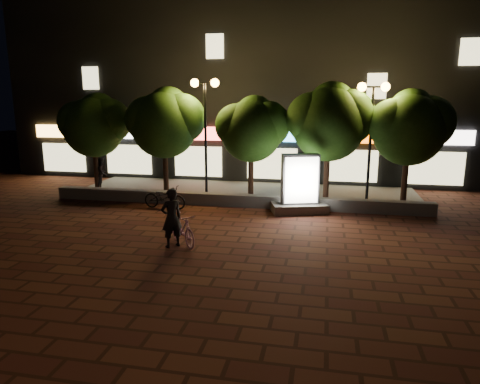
% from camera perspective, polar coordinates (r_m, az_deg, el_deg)
% --- Properties ---
extents(ground, '(80.00, 80.00, 0.00)m').
position_cam_1_polar(ground, '(14.44, -4.25, -5.65)').
color(ground, '#52281A').
rests_on(ground, ground).
extents(retaining_wall, '(16.00, 0.45, 0.50)m').
position_cam_1_polar(retaining_wall, '(18.12, -0.89, -1.07)').
color(retaining_wall, '#65645E').
rests_on(retaining_wall, ground).
extents(sidewalk, '(16.00, 5.00, 0.08)m').
position_cam_1_polar(sidewalk, '(20.55, 0.58, -0.06)').
color(sidewalk, '#65645E').
rests_on(sidewalk, ground).
extents(building_block, '(28.00, 8.12, 11.30)m').
position_cam_1_polar(building_block, '(26.49, 3.28, 13.50)').
color(building_block, black).
rests_on(building_block, ground).
extents(tree_far_left, '(3.36, 2.80, 4.63)m').
position_cam_1_polar(tree_far_left, '(21.55, -18.63, 8.62)').
color(tree_far_left, '#331C13').
rests_on(tree_far_left, sidewalk).
extents(tree_left, '(3.60, 3.00, 4.89)m').
position_cam_1_polar(tree_left, '(20.04, -9.82, 9.28)').
color(tree_left, '#331C13').
rests_on(tree_left, sidewalk).
extents(tree_mid, '(3.24, 2.70, 4.50)m').
position_cam_1_polar(tree_mid, '(18.99, 1.66, 8.61)').
color(tree_mid, '#331C13').
rests_on(tree_mid, sidewalk).
extents(tree_right, '(3.72, 3.10, 5.07)m').
position_cam_1_polar(tree_right, '(18.71, 11.84, 9.37)').
color(tree_right, '#331C13').
rests_on(tree_right, sidewalk).
extents(tree_far_right, '(3.48, 2.90, 4.76)m').
position_cam_1_polar(tree_far_right, '(19.01, 21.58, 8.22)').
color(tree_far_right, '#331C13').
rests_on(tree_far_right, sidewalk).
extents(street_lamp_left, '(1.26, 0.36, 5.18)m').
position_cam_1_polar(street_lamp_left, '(19.16, -4.63, 11.03)').
color(street_lamp_left, black).
rests_on(street_lamp_left, sidewalk).
extents(street_lamp_right, '(1.26, 0.36, 4.98)m').
position_cam_1_polar(street_lamp_right, '(18.52, 17.05, 10.08)').
color(street_lamp_right, black).
rests_on(street_lamp_right, sidewalk).
extents(ad_kiosk, '(2.37, 1.66, 2.33)m').
position_cam_1_polar(ad_kiosk, '(17.11, 7.90, 0.38)').
color(ad_kiosk, '#65645E').
rests_on(ad_kiosk, ground).
extents(scooter_pink, '(1.50, 1.58, 1.02)m').
position_cam_1_polar(scooter_pink, '(13.44, -7.63, -4.81)').
color(scooter_pink, '#E39AD3').
rests_on(scooter_pink, ground).
extents(rider, '(0.78, 0.77, 1.82)m').
position_cam_1_polar(rider, '(13.18, -9.04, -3.40)').
color(rider, black).
rests_on(rider, ground).
extents(scooter_parked, '(1.88, 0.81, 0.96)m').
position_cam_1_polar(scooter_parked, '(17.88, -9.91, -0.68)').
color(scooter_parked, black).
rests_on(scooter_parked, ground).
extents(pedestrian, '(0.73, 0.87, 1.58)m').
position_cam_1_polar(pedestrian, '(21.88, -17.79, 2.32)').
color(pedestrian, black).
rests_on(pedestrian, sidewalk).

